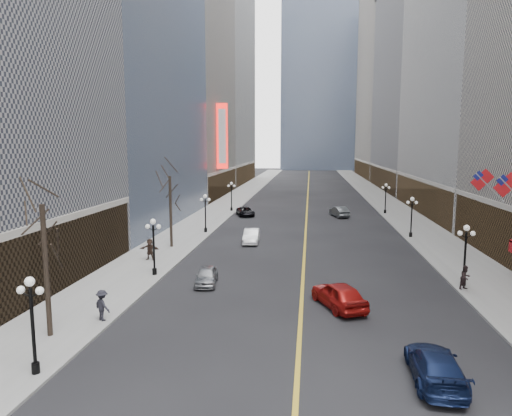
% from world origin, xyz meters
% --- Properties ---
extents(sidewalk_east, '(6.00, 230.00, 0.15)m').
position_xyz_m(sidewalk_east, '(14.00, 70.00, 0.07)').
color(sidewalk_east, gray).
rests_on(sidewalk_east, ground).
extents(sidewalk_west, '(6.00, 230.00, 0.15)m').
position_xyz_m(sidewalk_west, '(-14.00, 70.00, 0.07)').
color(sidewalk_west, gray).
rests_on(sidewalk_west, ground).
extents(lane_line, '(0.25, 200.00, 0.02)m').
position_xyz_m(lane_line, '(0.00, 80.00, 0.01)').
color(lane_line, gold).
rests_on(lane_line, ground).
extents(bldg_east_c, '(26.60, 40.60, 48.80)m').
position_xyz_m(bldg_east_c, '(29.88, 106.00, 24.18)').
color(bldg_east_c, gray).
rests_on(bldg_east_c, ground).
extents(bldg_east_d, '(26.60, 46.60, 62.80)m').
position_xyz_m(bldg_east_d, '(29.90, 149.00, 31.17)').
color(bldg_east_d, '#AAA08D').
rests_on(bldg_east_d, ground).
extents(bldg_west_c, '(26.60, 30.60, 50.80)m').
position_xyz_m(bldg_west_c, '(-29.88, 87.00, 25.19)').
color(bldg_west_c, '#AAA08D').
rests_on(bldg_west_c, ground).
extents(bldg_west_d, '(26.60, 38.60, 72.80)m').
position_xyz_m(bldg_west_d, '(-29.92, 121.00, 36.17)').
color(bldg_west_d, silver).
rests_on(bldg_west_d, ground).
extents(streetlamp_east_1, '(1.26, 0.44, 4.52)m').
position_xyz_m(streetlamp_east_1, '(11.80, 30.00, 2.90)').
color(streetlamp_east_1, black).
rests_on(streetlamp_east_1, sidewalk_east).
extents(streetlamp_east_2, '(1.26, 0.44, 4.52)m').
position_xyz_m(streetlamp_east_2, '(11.80, 48.00, 2.90)').
color(streetlamp_east_2, black).
rests_on(streetlamp_east_2, sidewalk_east).
extents(streetlamp_east_3, '(1.26, 0.44, 4.52)m').
position_xyz_m(streetlamp_east_3, '(11.80, 66.00, 2.90)').
color(streetlamp_east_3, black).
rests_on(streetlamp_east_3, sidewalk_east).
extents(streetlamp_west_0, '(1.26, 0.44, 4.52)m').
position_xyz_m(streetlamp_west_0, '(-11.80, 14.00, 2.90)').
color(streetlamp_west_0, black).
rests_on(streetlamp_west_0, sidewalk_west).
extents(streetlamp_west_1, '(1.26, 0.44, 4.52)m').
position_xyz_m(streetlamp_west_1, '(-11.80, 30.00, 2.90)').
color(streetlamp_west_1, black).
rests_on(streetlamp_west_1, sidewalk_west).
extents(streetlamp_west_2, '(1.26, 0.44, 4.52)m').
position_xyz_m(streetlamp_west_2, '(-11.80, 48.00, 2.90)').
color(streetlamp_west_2, black).
rests_on(streetlamp_west_2, sidewalk_west).
extents(streetlamp_west_3, '(1.26, 0.44, 4.52)m').
position_xyz_m(streetlamp_west_3, '(-11.80, 66.00, 2.90)').
color(streetlamp_west_3, black).
rests_on(streetlamp_west_3, sidewalk_west).
extents(flag_4, '(2.87, 0.12, 2.87)m').
position_xyz_m(flag_4, '(15.31, 32.00, 7.29)').
color(flag_4, '#B2B2B7').
rests_on(flag_4, ground).
extents(flag_5, '(2.87, 0.12, 2.87)m').
position_xyz_m(flag_5, '(15.31, 37.00, 7.29)').
color(flag_5, '#B2B2B7').
rests_on(flag_5, ground).
extents(theatre_marquee, '(2.00, 0.55, 12.00)m').
position_xyz_m(theatre_marquee, '(-15.88, 80.00, 12.00)').
color(theatre_marquee, red).
rests_on(theatre_marquee, ground).
extents(tree_west_near, '(3.60, 3.60, 7.92)m').
position_xyz_m(tree_west_near, '(-13.50, 18.00, 6.24)').
color(tree_west_near, '#2D231C').
rests_on(tree_west_near, sidewalk_west).
extents(tree_west_far, '(3.60, 3.60, 7.92)m').
position_xyz_m(tree_west_far, '(-13.50, 40.00, 6.24)').
color(tree_west_far, '#2D231C').
rests_on(tree_west_far, sidewalk_west).
extents(car_nb_near, '(2.00, 4.03, 1.32)m').
position_xyz_m(car_nb_near, '(-7.21, 28.48, 0.66)').
color(car_nb_near, gray).
rests_on(car_nb_near, ground).
extents(car_nb_mid, '(1.79, 4.56, 1.48)m').
position_xyz_m(car_nb_mid, '(-5.72, 43.41, 0.74)').
color(car_nb_mid, white).
rests_on(car_nb_mid, ground).
extents(car_nb_far, '(3.55, 5.19, 1.32)m').
position_xyz_m(car_nb_far, '(-9.00, 61.91, 0.66)').
color(car_nb_far, black).
rests_on(car_nb_far, ground).
extents(car_sb_near, '(2.30, 5.21, 1.49)m').
position_xyz_m(car_sb_near, '(6.08, 15.68, 0.74)').
color(car_sb_near, '#111D42').
rests_on(car_sb_near, ground).
extents(car_sb_mid, '(3.88, 5.38, 1.70)m').
position_xyz_m(car_sb_mid, '(2.39, 24.61, 0.85)').
color(car_sb_mid, '#9C1411').
rests_on(car_sb_mid, ground).
extents(car_sb_far, '(2.89, 4.91, 1.53)m').
position_xyz_m(car_sb_far, '(4.73, 62.60, 0.76)').
color(car_sb_far, '#494E50').
rests_on(car_sb_far, ground).
extents(ped_east_walk, '(0.96, 0.84, 1.74)m').
position_xyz_m(ped_east_walk, '(11.60, 29.03, 1.02)').
color(ped_east_walk, black).
rests_on(ped_east_walk, sidewalk_east).
extents(ped_west_walk, '(1.28, 1.03, 1.85)m').
position_xyz_m(ped_west_walk, '(-11.60, 20.36, 1.07)').
color(ped_west_walk, black).
rests_on(ped_west_walk, sidewalk_west).
extents(ped_west_far, '(1.80, 0.55, 1.93)m').
position_xyz_m(ped_west_far, '(-13.81, 34.56, 1.11)').
color(ped_west_far, '#32231B').
rests_on(ped_west_far, sidewalk_west).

